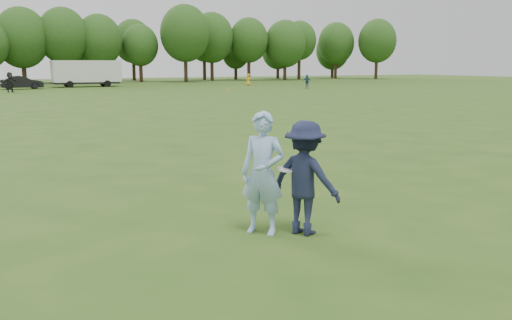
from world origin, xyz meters
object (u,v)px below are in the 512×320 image
object	(u,v)px
player_far_d	(10,82)
field_cone	(229,90)
player_far_b	(307,82)
player_far_c	(248,80)
thrower	(263,173)
cargo_trailer	(86,72)
car_f	(22,83)
defender	(305,178)

from	to	relation	value
player_far_d	field_cone	world-z (taller)	player_far_d
player_far_b	player_far_c	xyz separation A→B (m)	(-2.19, 10.51, -0.03)
thrower	field_cone	distance (m)	47.92
player_far_b	player_far_d	world-z (taller)	player_far_d
player_far_b	cargo_trailer	world-z (taller)	cargo_trailer
cargo_trailer	car_f	bearing A→B (deg)	-159.02
defender	field_cone	world-z (taller)	defender
thrower	defender	size ratio (longest dim) A/B	1.08
thrower	player_far_d	world-z (taller)	thrower
defender	car_f	size ratio (longest dim) A/B	0.43
thrower	field_cone	xyz separation A→B (m)	(19.58, 43.74, -0.88)
thrower	player_far_c	world-z (taller)	thrower
player_far_c	defender	bearing A→B (deg)	117.57
defender	player_far_c	xyz separation A→B (m)	(27.11, 55.71, -0.19)
defender	car_f	distance (m)	58.53
player_far_b	player_far_d	distance (m)	31.34
thrower	field_cone	world-z (taller)	thrower
player_far_d	cargo_trailer	size ratio (longest dim) A/B	0.22
thrower	player_far_c	size ratio (longest dim) A/B	1.34
player_far_b	player_far_c	bearing A→B (deg)	151.29
defender	car_f	world-z (taller)	defender
defender	player_far_b	distance (m)	53.86
player_far_d	field_cone	xyz separation A→B (m)	(20.29, -7.80, -0.85)
thrower	player_far_b	bearing A→B (deg)	106.32
field_cone	cargo_trailer	world-z (taller)	cargo_trailer
car_f	field_cone	bearing A→B (deg)	-131.48
thrower	player_far_b	xyz separation A→B (m)	(29.91, 44.86, -0.24)
defender	player_far_b	bearing A→B (deg)	-62.67
player_far_b	car_f	bearing A→B (deg)	-155.09
player_far_b	thrower	bearing A→B (deg)	-74.15
player_far_d	player_far_c	bearing A→B (deg)	-21.12
player_far_c	field_cone	bearing A→B (deg)	108.52
thrower	player_far_d	distance (m)	51.54
thrower	player_far_c	distance (m)	61.92
player_far_d	car_f	size ratio (longest dim) A/B	0.45
player_far_d	car_f	distance (m)	6.83
thrower	cargo_trailer	world-z (taller)	cargo_trailer
car_f	field_cone	size ratio (longest dim) A/B	14.87
thrower	cargo_trailer	size ratio (longest dim) A/B	0.23
player_far_d	field_cone	size ratio (longest dim) A/B	6.69
player_far_c	cargo_trailer	distance (m)	20.12
defender	player_far_c	distance (m)	61.95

